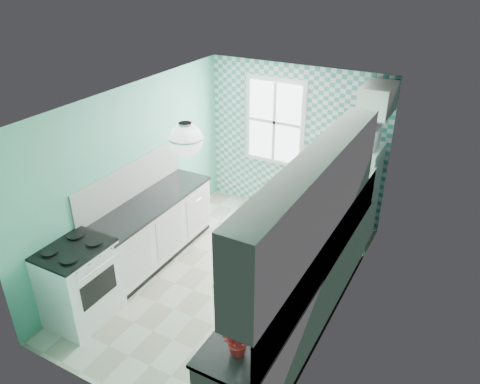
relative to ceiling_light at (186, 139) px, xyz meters
The scene contains 26 objects.
floor 2.47m from the ceiling_light, 90.00° to the left, with size 3.00×4.40×0.02m, color silver.
ceiling 0.82m from the ceiling_light, 90.00° to the left, with size 3.00×4.40×0.02m, color white.
wall_back 3.20m from the ceiling_light, 90.00° to the left, with size 3.00×0.02×2.50m, color #5ABA9C.
wall_front 1.77m from the ceiling_light, 90.00° to the right, with size 3.00×0.02×2.50m, color #5ABA9C.
wall_left 2.02m from the ceiling_light, 152.09° to the left, with size 0.02×4.40×2.50m, color #5ABA9C.
wall_right 2.02m from the ceiling_light, 27.91° to the left, with size 0.02×4.40×2.50m, color #5ABA9C.
accent_wall 3.17m from the ceiling_light, 90.00° to the left, with size 3.00×0.01×2.50m, color teal.
window 3.08m from the ceiling_light, 96.74° to the left, with size 1.04×0.05×1.44m.
backsplash_right 1.91m from the ceiling_light, 15.05° to the left, with size 0.02×3.60×0.51m, color white.
backsplash_left 2.00m from the ceiling_light, 154.02° to the left, with size 0.02×2.15×0.51m, color white.
upper_cabinets_right 1.41m from the ceiling_light, ahead, with size 0.33×3.20×0.90m, color white.
upper_cabinet_fridge 2.93m from the ceiling_light, 63.70° to the left, with size 0.40×0.74×0.40m, color white.
ceiling_light is the anchor object (origin of this frame).
base_cabinets_right 2.26m from the ceiling_light, 18.43° to the left, with size 0.60×3.60×0.90m, color white.
countertop_right 1.88m from the ceiling_light, 18.65° to the left, with size 0.63×3.60×0.04m, color black.
base_cabinets_left 2.34m from the ceiling_light, 148.86° to the left, with size 0.60×2.15×0.90m, color white.
countertop_left 1.97m from the ceiling_light, 148.54° to the left, with size 0.63×2.15×0.04m, color black.
fridge 3.24m from the ceiling_light, 67.03° to the left, with size 0.67×0.67×1.55m.
stove 2.27m from the ceiling_light, 150.90° to the right, with size 0.65×0.82×0.99m.
sink 2.31m from the ceiling_light, 49.22° to the left, with size 0.50×0.42×0.53m.
rug 2.55m from the ceiling_light, 87.76° to the left, with size 0.62×0.88×0.01m, color maroon.
dish_towel 2.33m from the ceiling_light, 51.21° to the left, with size 0.02×0.26×0.38m, color #4CA5A1.
fruit_bowl 1.94m from the ceiling_light, 30.67° to the right, with size 0.27×0.27×0.07m, color white.
potted_plant 2.03m from the ceiling_light, 41.84° to the right, with size 0.26×0.23×0.29m, color #A02714.
soap_bottle 2.49m from the ceiling_light, 54.11° to the left, with size 0.08×0.09×0.19m, color #9EBCD1.
microwave 2.91m from the ceiling_light, 67.03° to the left, with size 0.55×0.38×0.31m, color silver.
Camera 1 is at (2.61, -4.44, 4.05)m, focal length 35.00 mm.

